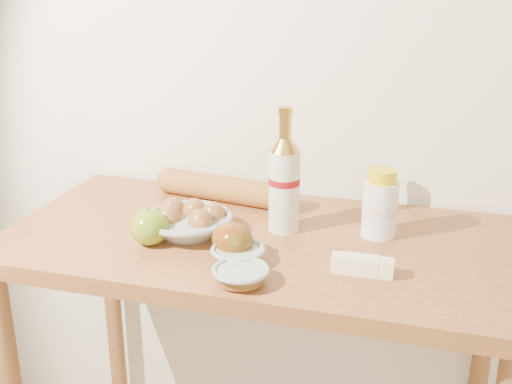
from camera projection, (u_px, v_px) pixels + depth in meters
The scene contains 12 objects.
back_wall at pixel (295, 45), 1.66m from camera, with size 3.50×0.02×2.60m, color silver.
table at pixel (259, 283), 1.55m from camera, with size 1.20×0.60×0.90m.
bourbon_bottle at pixel (284, 182), 1.50m from camera, with size 0.09×0.09×0.30m.
cream_bottle at pixel (380, 205), 1.48m from camera, with size 0.11×0.11×0.16m.
egg_bowl at pixel (189, 221), 1.51m from camera, with size 0.22×0.22×0.07m.
baguette at pixel (226, 189), 1.70m from camera, with size 0.42×0.13×0.07m.
apple_yellowgreen at pixel (150, 227), 1.45m from camera, with size 0.11×0.11×0.08m.
apple_redgreen_front at pixel (230, 239), 1.40m from camera, with size 0.10×0.10×0.07m.
apple_redgreen_right at pixel (234, 241), 1.38m from camera, with size 0.11×0.11×0.08m.
sugar_bowl at pixel (241, 275), 1.28m from camera, with size 0.15×0.15×0.03m.
syrup_bowl at pixel (238, 254), 1.37m from camera, with size 0.15×0.15×0.03m.
butter_stick at pixel (362, 265), 1.32m from camera, with size 0.13×0.04×0.04m.
Camera 1 is at (0.38, -0.14, 1.51)m, focal length 45.00 mm.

